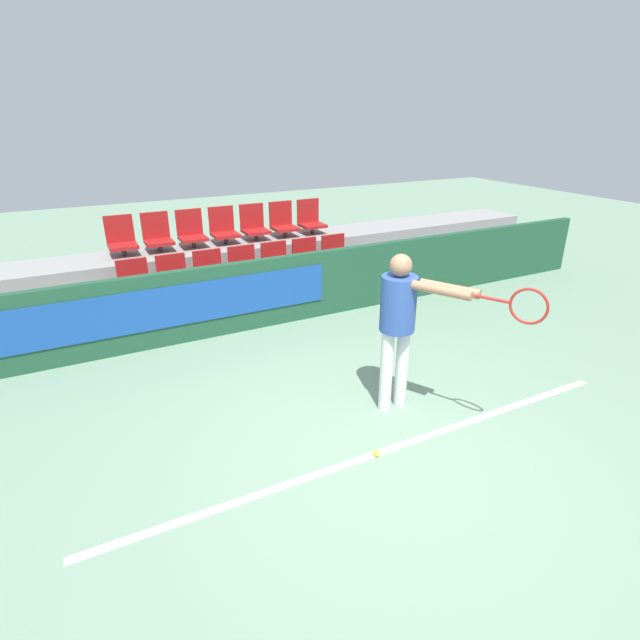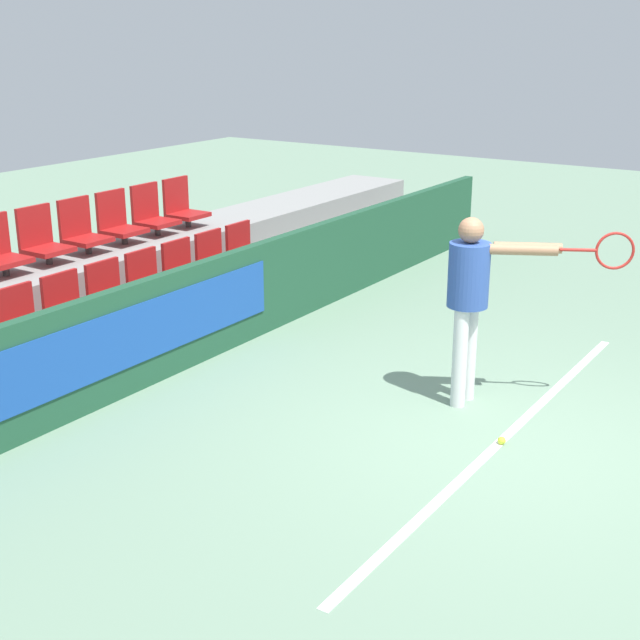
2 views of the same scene
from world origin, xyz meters
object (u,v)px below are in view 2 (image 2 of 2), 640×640
object	(u,v)px
stadium_chair_9	(42,240)
stadium_chair_10	(82,230)
stadium_chair_13	(183,206)
stadium_chair_0	(23,325)
stadium_chair_2	(111,296)
stadium_chair_4	(184,272)
stadium_chair_1	(69,310)
stadium_chair_3	(149,284)
stadium_chair_6	(245,252)
stadium_chair_12	(152,214)
tennis_ball	(502,441)
tennis_player	(475,289)
stadium_chair_11	(118,222)
stadium_chair_5	(216,262)

from	to	relation	value
stadium_chair_9	stadium_chair_10	xyz separation A→B (m)	(0.53, 0.00, 0.00)
stadium_chair_9	stadium_chair_13	xyz separation A→B (m)	(2.12, 0.00, 0.00)
stadium_chair_9	stadium_chair_0	bearing A→B (deg)	-138.40
stadium_chair_9	stadium_chair_2	bearing A→B (deg)	-90.00
stadium_chair_2	stadium_chair_4	size ratio (longest dim) A/B	1.00
stadium_chair_1	stadium_chair_3	size ratio (longest dim) A/B	1.00
stadium_chair_6	stadium_chair_12	bearing A→B (deg)	119.39
stadium_chair_3	tennis_ball	bearing A→B (deg)	-92.23
stadium_chair_6	tennis_player	distance (m)	3.57
stadium_chair_2	stadium_chair_12	distance (m)	1.90
stadium_chair_3	tennis_player	bearing A→B (deg)	-81.80
stadium_chair_0	tennis_ball	distance (m)	4.25
stadium_chair_11	tennis_player	bearing A→B (deg)	-90.60
stadium_chair_3	stadium_chair_5	size ratio (longest dim) A/B	1.00
stadium_chair_5	stadium_chair_12	xyz separation A→B (m)	(0.00, 0.94, 0.44)
stadium_chair_1	stadium_chair_10	distance (m)	1.49
stadium_chair_0	tennis_ball	world-z (taller)	stadium_chair_0
stadium_chair_11	tennis_player	size ratio (longest dim) A/B	0.35
tennis_player	stadium_chair_3	bearing A→B (deg)	70.46
stadium_chair_5	stadium_chair_12	bearing A→B (deg)	90.00
stadium_chair_1	stadium_chair_11	bearing A→B (deg)	30.62
stadium_chair_1	stadium_chair_4	world-z (taller)	same
stadium_chair_5	stadium_chair_11	world-z (taller)	stadium_chair_11
stadium_chair_0	stadium_chair_10	xyz separation A→B (m)	(1.59, 0.94, 0.44)
stadium_chair_10	stadium_chair_13	size ratio (longest dim) A/B	1.00
stadium_chair_11	stadium_chair_4	bearing A→B (deg)	-90.00
stadium_chair_9	stadium_chair_12	size ratio (longest dim) A/B	1.00
stadium_chair_13	tennis_ball	size ratio (longest dim) A/B	8.85
stadium_chair_0	stadium_chair_1	size ratio (longest dim) A/B	1.00
stadium_chair_3	stadium_chair_6	size ratio (longest dim) A/B	1.00
stadium_chair_3	stadium_chair_11	size ratio (longest dim) A/B	1.00
stadium_chair_6	stadium_chair_9	xyz separation A→B (m)	(-2.12, 0.94, 0.44)
stadium_chair_1	stadium_chair_12	xyz separation A→B (m)	(2.12, 0.94, 0.44)
stadium_chair_4	stadium_chair_11	size ratio (longest dim) A/B	1.00
stadium_chair_0	stadium_chair_4	size ratio (longest dim) A/B	1.00
stadium_chair_5	stadium_chair_13	world-z (taller)	stadium_chair_13
stadium_chair_0	stadium_chair_11	size ratio (longest dim) A/B	1.00
stadium_chair_4	stadium_chair_9	world-z (taller)	stadium_chair_9
stadium_chair_11	stadium_chair_9	bearing A→B (deg)	180.00
stadium_chair_1	stadium_chair_11	world-z (taller)	stadium_chair_11
stadium_chair_10	stadium_chair_12	size ratio (longest dim) A/B	1.00
stadium_chair_10	stadium_chair_5	bearing A→B (deg)	-41.60
stadium_chair_4	stadium_chair_2	bearing A→B (deg)	180.00
stadium_chair_1	stadium_chair_0	bearing A→B (deg)	180.00
stadium_chair_2	tennis_ball	size ratio (longest dim) A/B	8.85
tennis_player	stadium_chair_5	bearing A→B (deg)	52.56
stadium_chair_4	stadium_chair_10	bearing A→B (deg)	119.39
stadium_chair_10	stadium_chair_11	bearing A→B (deg)	0.00
stadium_chair_6	stadium_chair_12	xyz separation A→B (m)	(-0.53, 0.94, 0.44)
stadium_chair_11	stadium_chair_13	world-z (taller)	same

